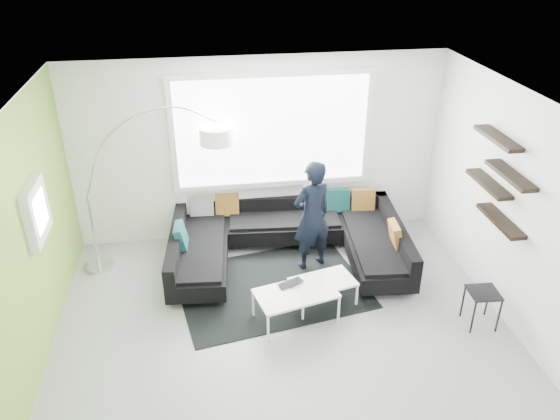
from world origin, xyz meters
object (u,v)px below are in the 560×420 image
object	(u,v)px
arc_lamp	(87,197)
laptop	(293,285)
sectional_sofa	(288,244)
person	(312,216)
side_table	(481,308)
coffee_table	(310,298)

from	to	relation	value
arc_lamp	laptop	size ratio (longest dim) A/B	5.95
sectional_sofa	arc_lamp	size ratio (longest dim) A/B	1.53
person	laptop	xyz separation A→B (m)	(-0.45, -1.02, -0.39)
side_table	person	bearing A→B (deg)	138.43
laptop	person	bearing A→B (deg)	42.77
coffee_table	side_table	size ratio (longest dim) A/B	2.59
side_table	coffee_table	bearing A→B (deg)	164.42
coffee_table	laptop	size ratio (longest dim) A/B	3.32
sectional_sofa	laptop	distance (m)	1.15
coffee_table	person	size ratio (longest dim) A/B	0.77
side_table	person	distance (m)	2.46
side_table	arc_lamp	bearing A→B (deg)	157.41
sectional_sofa	side_table	xyz separation A→B (m)	(2.11, -1.71, -0.07)
side_table	sectional_sofa	bearing A→B (deg)	141.04
coffee_table	arc_lamp	xyz separation A→B (m)	(-2.80, 1.44, 0.92)
sectional_sofa	coffee_table	distance (m)	1.15
coffee_table	laptop	xyz separation A→B (m)	(-0.22, 0.00, 0.22)
sectional_sofa	person	distance (m)	0.61
sectional_sofa	person	world-z (taller)	person
laptop	coffee_table	bearing A→B (deg)	-24.46
side_table	person	xyz separation A→B (m)	(-1.79, 1.59, 0.57)
sectional_sofa	coffee_table	size ratio (longest dim) A/B	2.73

